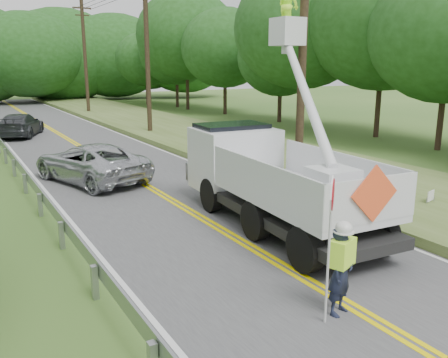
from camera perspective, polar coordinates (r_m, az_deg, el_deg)
ground at (r=8.93m, az=20.85°, el=-17.52°), size 140.00×140.00×0.00m
road at (r=20.10m, az=-11.60°, el=0.56°), size 7.20×96.00×0.03m
guardrail at (r=20.01m, az=-23.47°, el=1.22°), size 0.18×48.00×0.77m
utility_poles at (r=24.34m, az=-3.05°, el=15.54°), size 1.60×43.30×10.00m
tall_grass_verge at (r=23.26m, az=5.15°, el=2.92°), size 7.00×96.00×0.30m
treeline_right at (r=36.64m, az=6.45°, el=16.42°), size 11.83×51.57×11.53m
treeline_horizon at (r=61.31m, az=-24.88°, el=13.46°), size 55.82×14.27×11.42m
flagger at (r=8.89m, az=13.96°, el=-10.02°), size 1.04×0.64×2.69m
bucket_truck at (r=14.20m, az=4.64°, el=2.06°), size 4.76×7.73×7.22m
suv_silver at (r=19.10m, az=-15.82°, el=1.93°), size 3.94×5.83×1.48m
suv_darkgrey at (r=32.63m, az=-23.38°, el=6.01°), size 3.72×5.36×1.44m
yard_sign at (r=16.04m, az=23.68°, el=-1.98°), size 0.45×0.15×0.66m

